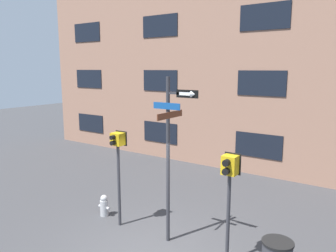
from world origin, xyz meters
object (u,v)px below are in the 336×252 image
Objects in this scene: street_sign_pole at (170,148)px; pedestrian_signal_left at (118,153)px; pedestrian_signal_right at (229,178)px; fire_hydrant at (104,206)px.

street_sign_pole reaches higher than pedestrian_signal_left.
street_sign_pole is 1.56× the size of pedestrian_signal_left.
pedestrian_signal_left is (-1.62, -0.07, -0.36)m from street_sign_pole.
pedestrian_signal_right is at bearing -2.16° from street_sign_pole.
fire_hydrant is (-0.78, 0.19, -1.73)m from pedestrian_signal_left.
street_sign_pole reaches higher than fire_hydrant.
street_sign_pole reaches higher than pedestrian_signal_right.
pedestrian_signal_left is 1.05× the size of pedestrian_signal_right.
pedestrian_signal_left reaches higher than pedestrian_signal_right.
street_sign_pole is at bearing -2.78° from fire_hydrant.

